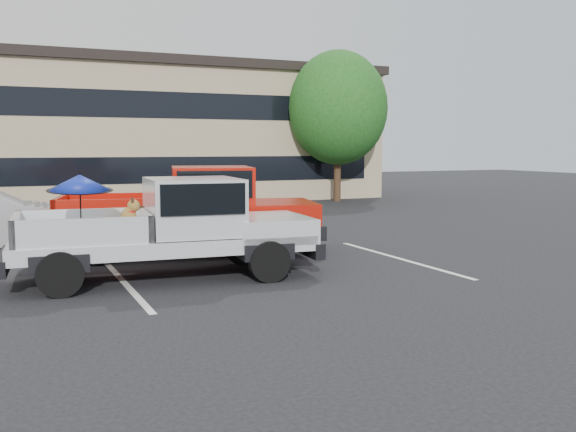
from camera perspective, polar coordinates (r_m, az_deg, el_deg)
name	(u,v)px	position (r m, az deg, el deg)	size (l,w,h in m)	color
ground	(320,289)	(11.20, 2.83, -6.53)	(90.00, 90.00, 0.00)	black
stripe_left	(124,282)	(12.15, -14.40, -5.70)	(0.12, 5.00, 0.01)	silver
stripe_right	(400,259)	(14.39, 9.92, -3.76)	(0.12, 5.00, 0.01)	silver
motel_building	(159,131)	(31.51, -11.40, 7.39)	(20.40, 8.40, 6.30)	tan
tree_right	(338,108)	(29.33, 4.46, 9.56)	(4.46, 4.46, 6.78)	#332114
tree_back	(219,111)	(35.52, -6.14, 9.27)	(4.68, 4.68, 7.11)	#332114
silver_pickup	(181,222)	(12.17, -9.50, -0.56)	(5.83, 2.47, 2.06)	black
red_pickup	(204,207)	(14.82, -7.48, 0.84)	(6.41, 3.43, 2.01)	black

